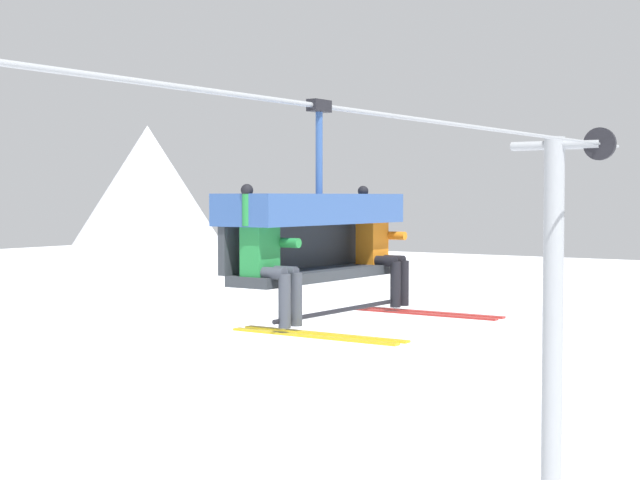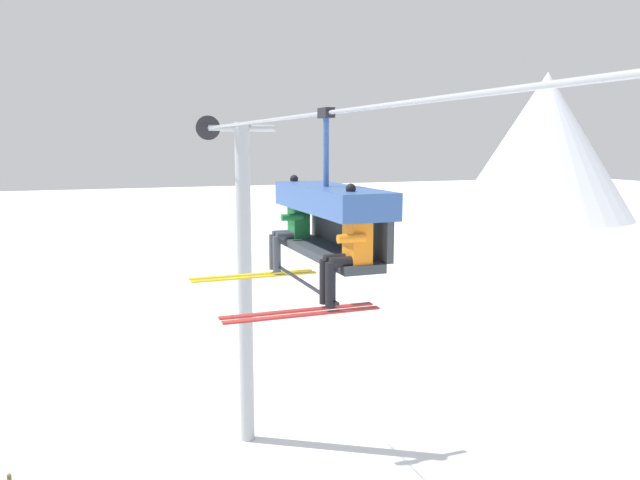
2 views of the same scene
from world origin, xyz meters
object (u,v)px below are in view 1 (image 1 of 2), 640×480
skier_green (270,256)px  skier_orange (382,247)px  chairlift_chair (313,224)px  lift_tower_far (553,349)px

skier_green → skier_orange: (1.97, 0.00, 0.00)m
skier_green → skier_orange: bearing=0.0°
chairlift_chair → lift_tower_far: bearing=4.8°
skier_green → skier_orange: same height
lift_tower_far → chairlift_chair: size_ratio=3.37×
skier_green → lift_tower_far: bearing=5.5°
chairlift_chair → skier_orange: size_ratio=1.41×
lift_tower_far → skier_green: bearing=-174.5°
lift_tower_far → chairlift_chair: (-8.52, -0.71, 2.43)m
lift_tower_far → skier_orange: bearing=-173.0°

